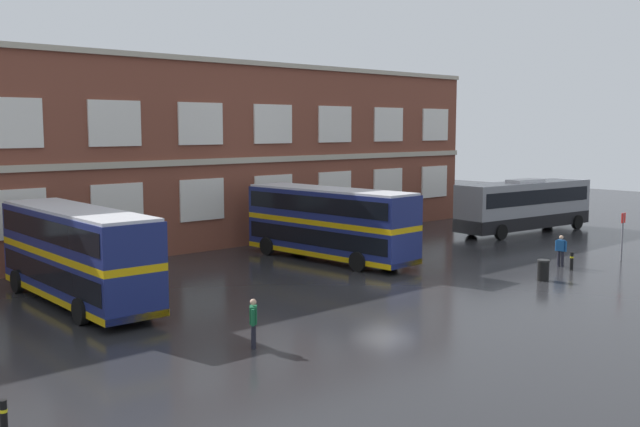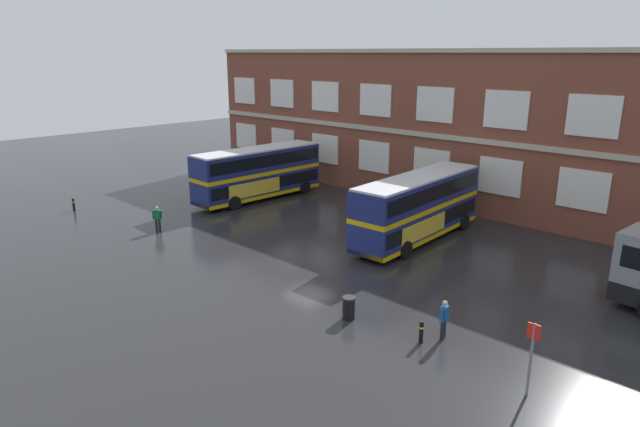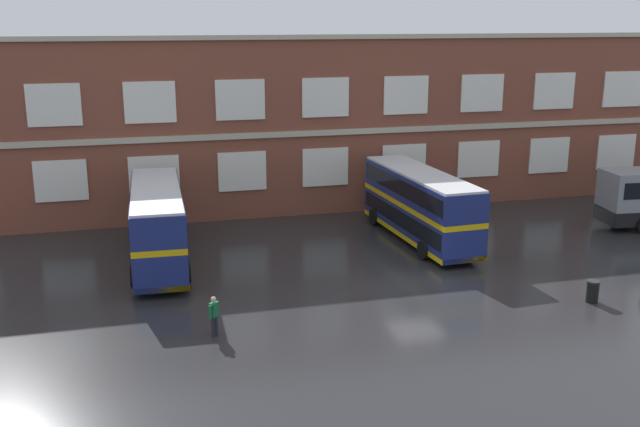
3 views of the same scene
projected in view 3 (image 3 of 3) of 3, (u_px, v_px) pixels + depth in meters
The scene contains 6 objects.
ground_plane at pixel (403, 270), 38.07m from camera, with size 120.00×120.00×0.00m, color #232326.
brick_terminal_building at pixel (310, 121), 51.32m from camera, with size 49.15×8.19×11.58m.
double_decker_near at pixel (158, 224), 38.69m from camera, with size 3.14×11.08×4.07m.
double_decker_middle at pixel (420, 205), 42.67m from camera, with size 3.29×11.12×4.07m.
second_passenger at pixel (214, 314), 30.07m from camera, with size 0.48×0.56×1.70m.
station_litter_bin at pixel (593, 291), 33.73m from camera, with size 0.60×0.60×1.03m.
Camera 3 is at (-13.33, -31.74, 12.65)m, focal length 41.55 mm.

